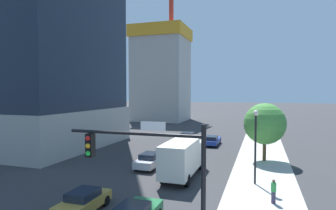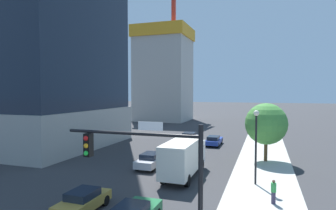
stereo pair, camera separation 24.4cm
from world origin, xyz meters
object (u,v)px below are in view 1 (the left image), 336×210
object	(u,v)px
car_gray	(187,137)
car_gold	(83,201)
car_silver	(150,160)
car_black	(173,147)
traffic_light_pole	(151,166)
car_blue	(212,140)
pedestrian_green_shirt	(274,191)
box_truck	(183,157)
street_tree	(265,124)
street_lamp	(256,136)
construction_building	(161,69)

from	to	relation	value
car_gray	car_gold	size ratio (longest dim) A/B	1.02
car_silver	car_black	bearing A→B (deg)	90.00
traffic_light_pole	car_gold	distance (m)	8.07
car_blue	pedestrian_green_shirt	bearing A→B (deg)	-69.96
car_silver	car_blue	xyz separation A→B (m)	(3.93, 13.88, -0.04)
box_truck	car_gray	bearing A→B (deg)	102.91
street_tree	car_blue	world-z (taller)	street_tree
car_silver	car_blue	size ratio (longest dim) A/B	0.90
car_black	traffic_light_pole	bearing A→B (deg)	-75.13
traffic_light_pole	car_blue	xyz separation A→B (m)	(-2.10, 28.90, -3.69)
car_gray	box_truck	xyz separation A→B (m)	(3.93, -17.16, 1.09)
car_gray	pedestrian_green_shirt	world-z (taller)	pedestrian_green_shirt
street_lamp	car_gray	distance (m)	20.44
car_silver	box_truck	size ratio (longest dim) A/B	0.56
street_lamp	car_gold	bearing A→B (deg)	-139.08
car_silver	pedestrian_green_shirt	distance (m)	12.90
car_black	street_tree	bearing A→B (deg)	-9.43
traffic_light_pole	car_gray	size ratio (longest dim) A/B	1.52
car_blue	box_truck	distance (m)	16.01
construction_building	car_silver	distance (m)	49.17
car_blue	box_truck	world-z (taller)	box_truck
car_blue	car_silver	bearing A→B (deg)	-105.82
street_lamp	car_black	distance (m)	14.66
construction_building	street_tree	bearing A→B (deg)	-56.98
car_blue	car_gold	size ratio (longest dim) A/B	1.19
car_blue	box_truck	size ratio (longest dim) A/B	0.62
box_truck	street_tree	bearing A→B (deg)	49.43
construction_building	car_blue	world-z (taller)	construction_building
traffic_light_pole	construction_building	bearing A→B (deg)	109.02
traffic_light_pole	car_gold	size ratio (longest dim) A/B	1.56
traffic_light_pole	box_truck	xyz separation A→B (m)	(-2.10, 12.92, -2.56)
car_gray	car_silver	xyz separation A→B (m)	(0.00, -15.07, 0.00)
car_gold	traffic_light_pole	bearing A→B (deg)	-32.76
construction_building	car_blue	distance (m)	38.59
car_gray	construction_building	bearing A→B (deg)	116.05
construction_building	car_blue	size ratio (longest dim) A/B	7.19
street_lamp	street_tree	bearing A→B (deg)	84.72
street_tree	car_blue	bearing A→B (deg)	130.76
pedestrian_green_shirt	street_tree	bearing A→B (deg)	92.27
street_tree	car_gray	size ratio (longest dim) A/B	1.50
car_blue	box_truck	xyz separation A→B (m)	(0.00, -15.97, 1.13)
traffic_light_pole	pedestrian_green_shirt	xyz separation A→B (m)	(5.24, 8.76, -3.44)
box_truck	street_lamp	bearing A→B (deg)	-3.34
car_gray	pedestrian_green_shirt	distance (m)	24.12
pedestrian_green_shirt	traffic_light_pole	bearing A→B (deg)	-120.87
car_black	car_gold	bearing A→B (deg)	-90.00
street_tree	street_lamp	bearing A→B (deg)	-95.28
car_black	box_truck	world-z (taller)	box_truck
street_lamp	street_tree	size ratio (longest dim) A/B	0.96
construction_building	street_lamp	distance (m)	54.48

